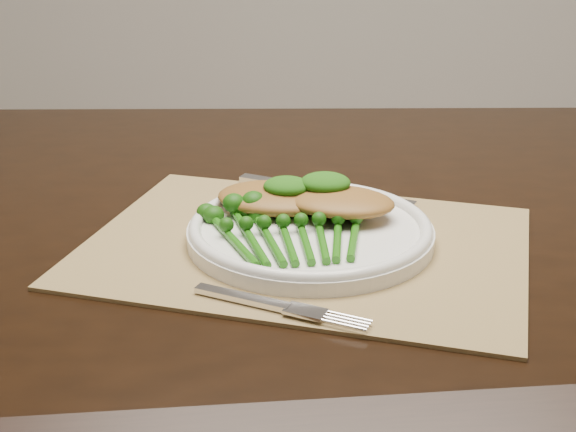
# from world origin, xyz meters

# --- Properties ---
(placemat) EXTENTS (0.52, 0.42, 0.00)m
(placemat) POSITION_xyz_m (-0.03, -0.21, 0.75)
(placemat) COLOR #987D4D
(placemat) RESTS_ON dining_table
(dinner_plate) EXTENTS (0.27, 0.27, 0.02)m
(dinner_plate) POSITION_xyz_m (-0.02, -0.20, 0.77)
(dinner_plate) COLOR white
(dinner_plate) RESTS_ON placemat
(knife) EXTENTS (0.23, 0.10, 0.01)m
(knife) POSITION_xyz_m (-0.04, -0.05, 0.76)
(knife) COLOR silver
(knife) RESTS_ON placemat
(fork) EXTENTS (0.17, 0.07, 0.01)m
(fork) POSITION_xyz_m (-0.03, -0.37, 0.76)
(fork) COLOR silver
(fork) RESTS_ON placemat
(chicken_fillet_left) EXTENTS (0.15, 0.11, 0.03)m
(chicken_fillet_left) POSITION_xyz_m (-0.06, -0.15, 0.78)
(chicken_fillet_left) COLOR olive
(chicken_fillet_left) RESTS_ON dinner_plate
(chicken_fillet_right) EXTENTS (0.14, 0.10, 0.02)m
(chicken_fillet_right) POSITION_xyz_m (0.01, -0.17, 0.79)
(chicken_fillet_right) COLOR olive
(chicken_fillet_right) RESTS_ON dinner_plate
(pesto_dollop_left) EXTENTS (0.05, 0.05, 0.02)m
(pesto_dollop_left) POSITION_xyz_m (-0.05, -0.15, 0.80)
(pesto_dollop_left) COLOR #13470A
(pesto_dollop_left) RESTS_ON chicken_fillet_left
(pesto_dollop_right) EXTENTS (0.06, 0.05, 0.02)m
(pesto_dollop_right) POSITION_xyz_m (-0.01, -0.15, 0.80)
(pesto_dollop_right) COLOR #13470A
(pesto_dollop_right) RESTS_ON chicken_fillet_right
(broccolini_bundle) EXTENTS (0.19, 0.20, 0.04)m
(broccolini_bundle) POSITION_xyz_m (-0.03, -0.24, 0.77)
(broccolini_bundle) COLOR #195A0B
(broccolini_bundle) RESTS_ON dinner_plate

